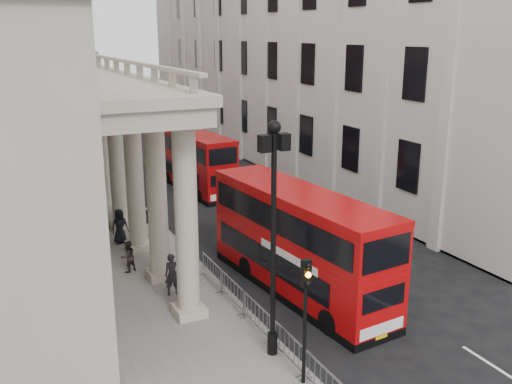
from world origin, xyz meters
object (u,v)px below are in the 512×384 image
at_px(lamp_post_mid, 145,144).
at_px(pedestrian_c, 120,226).
at_px(monument_column, 66,2).
at_px(bus_far, 193,159).
at_px(traffic_light, 306,299).
at_px(bus_near, 299,240).
at_px(lamp_post_south, 273,226).
at_px(pedestrian_a, 172,275).
at_px(lamp_post_north, 93,111).
at_px(pedestrian_b, 128,257).

xyz_separation_m(lamp_post_mid, pedestrian_c, (-2.32, -2.57, -3.85)).
relative_size(monument_column, bus_far, 5.45).
height_order(traffic_light, bus_far, traffic_light).
xyz_separation_m(lamp_post_mid, bus_near, (3.46, -11.78, -2.51)).
relative_size(lamp_post_south, pedestrian_a, 4.50).
distance_m(monument_column, lamp_post_south, 88.94).
bearing_deg(traffic_light, bus_near, 61.68).
relative_size(monument_column, lamp_post_north, 6.51).
height_order(lamp_post_mid, pedestrian_c, lamp_post_mid).
relative_size(lamp_post_north, pedestrian_a, 4.50).
height_order(lamp_post_north, pedestrian_c, lamp_post_north).
bearing_deg(bus_far, lamp_post_mid, -132.19).
bearing_deg(lamp_post_north, pedestrian_b, -97.21).
distance_m(lamp_post_north, pedestrian_a, 26.25).
bearing_deg(monument_column, traffic_light, -94.13).
relative_size(lamp_post_north, bus_near, 0.77).
height_order(bus_near, pedestrian_a, bus_near).
bearing_deg(pedestrian_a, lamp_post_north, 92.87).
height_order(monument_column, bus_near, monument_column).
relative_size(lamp_post_south, lamp_post_north, 1.00).
xyz_separation_m(monument_column, lamp_post_north, (-6.60, -56.00, -11.07)).
height_order(traffic_light, pedestrian_b, traffic_light).
height_order(monument_column, lamp_post_south, monument_column).
bearing_deg(monument_column, lamp_post_mid, -95.24).
xyz_separation_m(pedestrian_a, pedestrian_c, (-0.60, 7.33, 0.02)).
height_order(bus_far, pedestrian_a, bus_far).
distance_m(pedestrian_b, pedestrian_c, 4.11).
bearing_deg(bus_near, monument_column, 82.38).
bearing_deg(lamp_post_south, pedestrian_c, 99.80).
relative_size(lamp_post_south, bus_far, 0.84).
bearing_deg(traffic_light, bus_far, 78.27).
bearing_deg(pedestrian_b, pedestrian_a, 85.27).
distance_m(lamp_post_south, lamp_post_mid, 16.00).
height_order(lamp_post_south, traffic_light, lamp_post_south).
height_order(lamp_post_south, lamp_post_mid, same).
bearing_deg(bus_near, traffic_light, -123.80).
xyz_separation_m(lamp_post_north, traffic_light, (0.10, -34.02, -1.80)).
distance_m(lamp_post_south, pedestrian_b, 10.58).
xyz_separation_m(bus_near, pedestrian_a, (-5.17, 1.88, -1.36)).
relative_size(monument_column, pedestrian_a, 29.34).
relative_size(monument_column, traffic_light, 12.60).
xyz_separation_m(lamp_post_south, bus_far, (5.22, 22.66, -2.70)).
xyz_separation_m(lamp_post_mid, bus_far, (5.22, 6.66, -2.70)).
bearing_deg(pedestrian_c, pedestrian_b, -107.15).
relative_size(lamp_post_south, lamp_post_mid, 1.00).
bearing_deg(lamp_post_mid, lamp_post_north, 90.00).
bearing_deg(bus_far, bus_near, -99.54).
distance_m(bus_near, pedestrian_c, 10.96).
bearing_deg(pedestrian_b, traffic_light, 80.40).
bearing_deg(lamp_post_north, pedestrian_c, -97.12).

